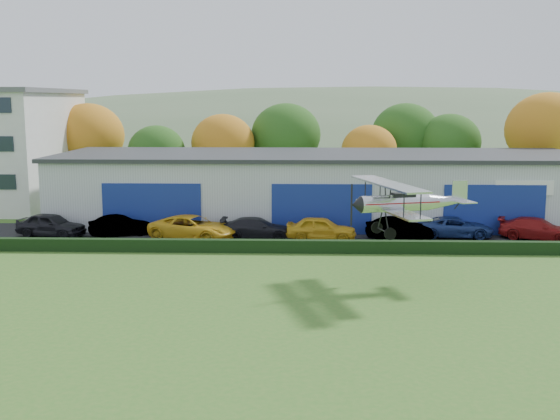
{
  "coord_description": "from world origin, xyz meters",
  "views": [
    {
      "loc": [
        3.64,
        -25.28,
        9.4
      ],
      "look_at": [
        2.42,
        11.6,
        3.43
      ],
      "focal_mm": 43.74,
      "sensor_mm": 36.0,
      "label": 1
    }
  ],
  "objects_px": {
    "hangar": "(320,187)",
    "car_7": "(537,229)",
    "car_2": "(193,228)",
    "biplane": "(405,201)",
    "car_6": "(456,227)",
    "car_4": "(321,228)",
    "car_5": "(399,228)",
    "car_0": "(51,225)",
    "car_1": "(121,225)",
    "car_3": "(257,228)"
  },
  "relations": [
    {
      "from": "car_0",
      "to": "car_1",
      "type": "xyz_separation_m",
      "value": [
        4.71,
        0.54,
        -0.11
      ]
    },
    {
      "from": "car_0",
      "to": "car_1",
      "type": "relative_size",
      "value": 1.12
    },
    {
      "from": "car_6",
      "to": "car_7",
      "type": "xyz_separation_m",
      "value": [
        5.37,
        -0.6,
        0.03
      ]
    },
    {
      "from": "car_4",
      "to": "car_5",
      "type": "distance_m",
      "value": 5.31
    },
    {
      "from": "car_3",
      "to": "car_5",
      "type": "xyz_separation_m",
      "value": [
        9.64,
        0.1,
        0.02
      ]
    },
    {
      "from": "car_6",
      "to": "hangar",
      "type": "bearing_deg",
      "value": 56.0
    },
    {
      "from": "hangar",
      "to": "car_7",
      "type": "relative_size",
      "value": 8.06
    },
    {
      "from": "car_1",
      "to": "car_4",
      "type": "xyz_separation_m",
      "value": [
        13.94,
        -1.15,
        0.09
      ]
    },
    {
      "from": "car_2",
      "to": "car_3",
      "type": "relative_size",
      "value": 1.2
    },
    {
      "from": "car_5",
      "to": "car_6",
      "type": "relative_size",
      "value": 0.88
    },
    {
      "from": "car_2",
      "to": "car_4",
      "type": "xyz_separation_m",
      "value": [
        8.67,
        0.16,
        -0.02
      ]
    },
    {
      "from": "car_2",
      "to": "car_0",
      "type": "bearing_deg",
      "value": 104.33
    },
    {
      "from": "car_3",
      "to": "car_4",
      "type": "bearing_deg",
      "value": -93.66
    },
    {
      "from": "car_1",
      "to": "car_5",
      "type": "xyz_separation_m",
      "value": [
        19.23,
        -0.63,
        0.03
      ]
    },
    {
      "from": "car_2",
      "to": "biplane",
      "type": "xyz_separation_m",
      "value": [
        12.63,
        -10.25,
        3.41
      ]
    },
    {
      "from": "car_7",
      "to": "car_0",
      "type": "bearing_deg",
      "value": 114.13
    },
    {
      "from": "car_1",
      "to": "car_2",
      "type": "relative_size",
      "value": 0.73
    },
    {
      "from": "car_2",
      "to": "car_6",
      "type": "height_order",
      "value": "car_2"
    },
    {
      "from": "car_1",
      "to": "car_6",
      "type": "bearing_deg",
      "value": -111.72
    },
    {
      "from": "car_0",
      "to": "car_1",
      "type": "height_order",
      "value": "car_0"
    },
    {
      "from": "car_0",
      "to": "car_6",
      "type": "distance_m",
      "value": 27.93
    },
    {
      "from": "car_1",
      "to": "car_7",
      "type": "bearing_deg",
      "value": -113.01
    },
    {
      "from": "car_2",
      "to": "car_5",
      "type": "relative_size",
      "value": 1.33
    },
    {
      "from": "car_3",
      "to": "car_7",
      "type": "relative_size",
      "value": 0.98
    },
    {
      "from": "car_2",
      "to": "car_5",
      "type": "xyz_separation_m",
      "value": [
        13.96,
        0.67,
        -0.09
      ]
    },
    {
      "from": "hangar",
      "to": "car_2",
      "type": "relative_size",
      "value": 6.86
    },
    {
      "from": "car_5",
      "to": "car_4",
      "type": "bearing_deg",
      "value": 96.96
    },
    {
      "from": "car_6",
      "to": "biplane",
      "type": "distance_m",
      "value": 13.36
    },
    {
      "from": "car_0",
      "to": "car_1",
      "type": "bearing_deg",
      "value": -68.59
    },
    {
      "from": "hangar",
      "to": "car_3",
      "type": "height_order",
      "value": "hangar"
    },
    {
      "from": "car_0",
      "to": "car_4",
      "type": "height_order",
      "value": "car_0"
    },
    {
      "from": "car_3",
      "to": "biplane",
      "type": "bearing_deg",
      "value": -140.64
    },
    {
      "from": "car_2",
      "to": "biplane",
      "type": "bearing_deg",
      "value": -110.37
    },
    {
      "from": "car_4",
      "to": "car_5",
      "type": "xyz_separation_m",
      "value": [
        5.29,
        0.52,
        -0.07
      ]
    },
    {
      "from": "car_4",
      "to": "hangar",
      "type": "bearing_deg",
      "value": 5.73
    },
    {
      "from": "car_5",
      "to": "car_7",
      "type": "xyz_separation_m",
      "value": [
        9.36,
        0.21,
        -0.0
      ]
    },
    {
      "from": "car_3",
      "to": "car_0",
      "type": "bearing_deg",
      "value": 91.1
    },
    {
      "from": "car_5",
      "to": "car_7",
      "type": "distance_m",
      "value": 9.36
    },
    {
      "from": "car_0",
      "to": "car_6",
      "type": "bearing_deg",
      "value": -73.69
    },
    {
      "from": "car_5",
      "to": "biplane",
      "type": "relative_size",
      "value": 0.6
    },
    {
      "from": "car_4",
      "to": "car_2",
      "type": "bearing_deg",
      "value": 97.25
    },
    {
      "from": "car_3",
      "to": "car_5",
      "type": "height_order",
      "value": "car_5"
    },
    {
      "from": "car_1",
      "to": "car_4",
      "type": "relative_size",
      "value": 0.92
    },
    {
      "from": "car_7",
      "to": "biplane",
      "type": "xyz_separation_m",
      "value": [
        -10.68,
        -11.13,
        3.5
      ]
    },
    {
      "from": "car_4",
      "to": "biplane",
      "type": "relative_size",
      "value": 0.64
    },
    {
      "from": "car_0",
      "to": "car_7",
      "type": "relative_size",
      "value": 0.96
    },
    {
      "from": "car_0",
      "to": "car_5",
      "type": "height_order",
      "value": "car_0"
    },
    {
      "from": "biplane",
      "to": "car_1",
      "type": "bearing_deg",
      "value": 131.05
    },
    {
      "from": "car_3",
      "to": "car_2",
      "type": "bearing_deg",
      "value": 99.44
    },
    {
      "from": "car_1",
      "to": "car_4",
      "type": "height_order",
      "value": "car_4"
    }
  ]
}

